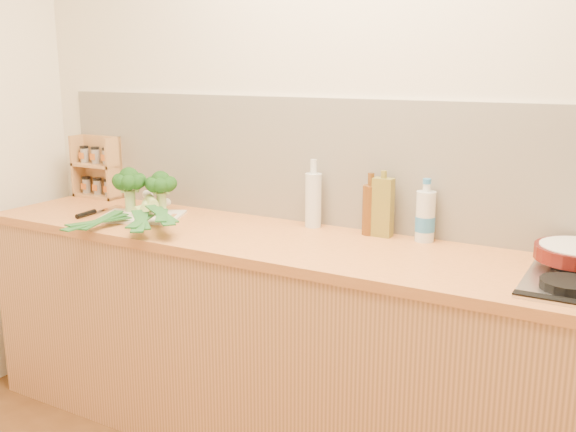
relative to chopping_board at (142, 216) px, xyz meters
name	(u,v)px	position (x,y,z in m)	size (l,w,h in m)	color
room_shell	(360,165)	(0.93, 0.30, 0.26)	(3.50, 3.50, 3.50)	beige
counter	(326,353)	(0.93, 0.01, -0.45)	(3.20, 0.62, 0.90)	tan
chopping_board	(142,216)	(0.00, 0.00, 0.00)	(0.35, 0.26, 0.01)	silver
broccoli_left	(129,181)	(-0.10, 0.04, 0.15)	(0.16, 0.16, 0.21)	#8DAD65
broccoli_right	(161,184)	(0.03, 0.10, 0.13)	(0.15, 0.15, 0.19)	#8DAD65
leek_front	(132,212)	(-0.01, -0.05, 0.03)	(0.10, 0.63, 0.04)	white
leek_mid	(145,208)	(0.04, -0.02, 0.05)	(0.47, 0.59, 0.04)	white
leek_back	(154,205)	(0.08, -0.01, 0.06)	(0.53, 0.46, 0.04)	white
chefs_knife	(91,213)	(-0.24, -0.07, 0.00)	(0.06, 0.30, 0.02)	silver
spice_rack	(99,171)	(-0.52, 0.26, 0.13)	(0.27, 0.11, 0.32)	tan
oil_tin	(383,207)	(1.06, 0.23, 0.12)	(0.08, 0.05, 0.27)	olive
glass_bottle	(313,199)	(0.75, 0.24, 0.11)	(0.07, 0.07, 0.29)	silver
amber_bottle	(370,209)	(1.01, 0.24, 0.10)	(0.06, 0.06, 0.25)	#5E3511
water_bottle	(425,218)	(1.24, 0.25, 0.09)	(0.08, 0.08, 0.23)	silver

